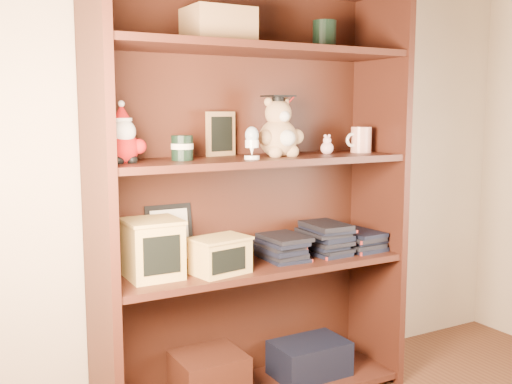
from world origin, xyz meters
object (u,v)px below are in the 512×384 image
bookcase (249,201)px  treats_box (153,248)px  teacher_mug (361,140)px  grad_teddy_bear (279,133)px

bookcase → treats_box: bearing=-172.7°
teacher_mug → treats_box: bearing=-179.9°
grad_teddy_bear → treats_box: grad_teddy_bear is taller
grad_teddy_bear → treats_box: 0.63m
bookcase → grad_teddy_bear: size_ratio=6.85×
teacher_mug → treats_box: teacher_mug is taller
bookcase → treats_box: bookcase is taller
bookcase → teacher_mug: bookcase is taller
bookcase → treats_box: (-0.40, -0.05, -0.13)m
teacher_mug → bookcase: bearing=174.1°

